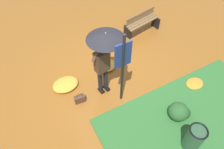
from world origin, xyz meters
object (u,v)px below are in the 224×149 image
info_sign_post (123,63)px  trash_bin (194,138)px  park_bench (142,23)px  person_with_umbrella (104,49)px  handbag (80,99)px

info_sign_post → trash_bin: bearing=-69.6°
park_bench → trash_bin: trash_bin is taller
info_sign_post → person_with_umbrella: bearing=113.0°
person_with_umbrella → trash_bin: size_ratio=2.45×
person_with_umbrella → handbag: size_ratio=5.53×
info_sign_post → trash_bin: (0.75, -2.03, -1.03)m
trash_bin → handbag: bearing=126.7°
handbag → trash_bin: trash_bin is taller
park_bench → trash_bin: size_ratio=1.69×
trash_bin → person_with_umbrella: bearing=111.0°
person_with_umbrella → info_sign_post: info_sign_post is taller
park_bench → info_sign_post: bearing=-133.7°
handbag → trash_bin: bearing=-53.3°
handbag → trash_bin: 3.09m
handbag → person_with_umbrella: bearing=6.2°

